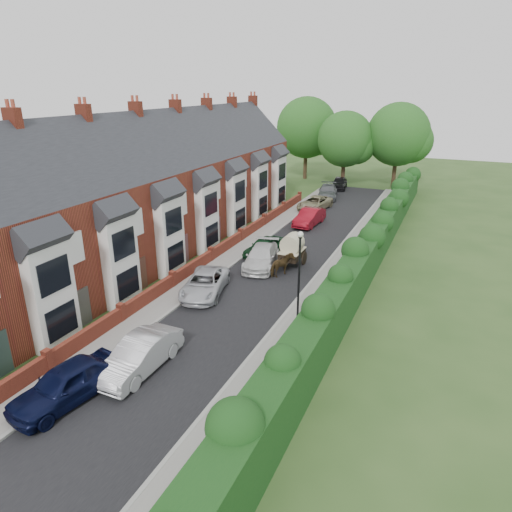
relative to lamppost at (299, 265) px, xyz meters
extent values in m
plane|color=#2D4C1E|center=(-3.40, -4.00, -3.30)|extent=(140.00, 140.00, 0.00)
cube|color=black|center=(-3.90, 7.00, -3.29)|extent=(6.00, 58.00, 0.02)
cube|color=gray|center=(0.20, 7.00, -3.24)|extent=(2.20, 58.00, 0.12)
cube|color=gray|center=(-7.75, 7.00, -3.24)|extent=(1.70, 58.00, 0.12)
cube|color=#9B9B95|center=(-0.85, 7.00, -3.23)|extent=(0.18, 58.00, 0.13)
cube|color=#9B9B95|center=(-6.95, 7.00, -3.23)|extent=(0.18, 58.00, 0.13)
cube|color=#133E16|center=(2.00, 7.00, -2.05)|extent=(1.50, 58.00, 2.50)
cube|color=brown|center=(-14.40, 6.00, -0.05)|extent=(8.00, 40.00, 6.50)
cube|color=#24262B|center=(-14.40, 6.00, 3.20)|extent=(8.00, 40.20, 8.00)
cube|color=#3F2D2D|center=(-10.36, -10.00, -2.25)|extent=(0.08, 0.90, 2.10)
cube|color=white|center=(-10.05, -7.10, -0.70)|extent=(0.70, 2.40, 5.20)
cube|color=black|center=(-9.68, -7.10, -1.90)|extent=(0.06, 1.80, 1.60)
cube|color=black|center=(-9.68, -7.10, 0.50)|extent=(0.06, 1.80, 1.60)
cube|color=#24262B|center=(-10.20, -7.10, 2.30)|extent=(1.70, 2.60, 1.70)
cube|color=#3F2D2D|center=(-10.36, -5.00, -2.25)|extent=(0.08, 0.90, 2.10)
cube|color=white|center=(-10.35, -5.10, 1.10)|extent=(0.12, 1.20, 1.60)
cube|color=white|center=(-10.05, -2.10, -0.70)|extent=(0.70, 2.40, 5.20)
cube|color=black|center=(-9.68, -2.10, -1.90)|extent=(0.06, 1.80, 1.60)
cube|color=black|center=(-9.68, -2.10, 0.50)|extent=(0.06, 1.80, 1.60)
cube|color=#24262B|center=(-10.20, -2.10, 2.30)|extent=(1.70, 2.60, 1.70)
cube|color=#3F2D2D|center=(-10.36, 0.00, -2.25)|extent=(0.08, 0.90, 2.10)
cube|color=white|center=(-10.35, -0.10, 1.10)|extent=(0.12, 1.20, 1.60)
cube|color=white|center=(-10.05, 2.90, -0.70)|extent=(0.70, 2.40, 5.20)
cube|color=black|center=(-9.68, 2.90, -1.90)|extent=(0.06, 1.80, 1.60)
cube|color=black|center=(-9.68, 2.90, 0.50)|extent=(0.06, 1.80, 1.60)
cube|color=#24262B|center=(-10.20, 2.90, 2.30)|extent=(1.70, 2.60, 1.70)
cube|color=#3F2D2D|center=(-10.36, 5.00, -2.25)|extent=(0.08, 0.90, 2.10)
cube|color=white|center=(-10.35, 4.90, 1.10)|extent=(0.12, 1.20, 1.60)
cube|color=white|center=(-10.05, 7.90, -0.70)|extent=(0.70, 2.40, 5.20)
cube|color=black|center=(-9.68, 7.90, -1.90)|extent=(0.06, 1.80, 1.60)
cube|color=black|center=(-9.68, 7.90, 0.50)|extent=(0.06, 1.80, 1.60)
cube|color=#24262B|center=(-10.20, 7.90, 2.30)|extent=(1.70, 2.60, 1.70)
cube|color=#3F2D2D|center=(-10.36, 10.00, -2.25)|extent=(0.08, 0.90, 2.10)
cube|color=white|center=(-10.35, 9.90, 1.10)|extent=(0.12, 1.20, 1.60)
cube|color=white|center=(-10.05, 12.90, -0.70)|extent=(0.70, 2.40, 5.20)
cube|color=black|center=(-9.68, 12.90, -1.90)|extent=(0.06, 1.80, 1.60)
cube|color=black|center=(-9.68, 12.90, 0.50)|extent=(0.06, 1.80, 1.60)
cube|color=#24262B|center=(-10.20, 12.90, 2.30)|extent=(1.70, 2.60, 1.70)
cube|color=#3F2D2D|center=(-10.36, 15.00, -2.25)|extent=(0.08, 0.90, 2.10)
cube|color=white|center=(-10.35, 14.90, 1.10)|extent=(0.12, 1.20, 1.60)
cube|color=white|center=(-10.05, 17.90, -0.70)|extent=(0.70, 2.40, 5.20)
cube|color=black|center=(-9.68, 17.90, -1.90)|extent=(0.06, 1.80, 1.60)
cube|color=black|center=(-9.68, 17.90, 0.50)|extent=(0.06, 1.80, 1.60)
cube|color=#24262B|center=(-10.20, 17.90, 2.30)|extent=(1.70, 2.60, 1.70)
cube|color=#3F2D2D|center=(-10.36, 20.00, -2.25)|extent=(0.08, 0.90, 2.10)
cube|color=white|center=(-10.35, 19.90, 1.10)|extent=(0.12, 1.20, 1.60)
cube|color=white|center=(-10.05, 22.90, -0.70)|extent=(0.70, 2.40, 5.20)
cube|color=black|center=(-9.68, 22.90, -1.90)|extent=(0.06, 1.80, 1.60)
cube|color=black|center=(-9.68, 22.90, 0.50)|extent=(0.06, 1.80, 1.60)
cube|color=#24262B|center=(-10.20, 22.90, 2.30)|extent=(1.70, 2.60, 1.70)
cube|color=#3F2D2D|center=(-10.36, 25.00, -2.25)|extent=(0.08, 0.90, 2.10)
cube|color=white|center=(-10.35, 24.90, 1.10)|extent=(0.12, 1.20, 1.60)
cube|color=maroon|center=(-14.40, -4.00, 7.00)|extent=(0.90, 0.50, 1.60)
cylinder|color=brown|center=(-14.60, -4.00, 7.95)|extent=(0.20, 0.20, 0.50)
cylinder|color=brown|center=(-14.20, -4.00, 7.95)|extent=(0.20, 0.20, 0.50)
cube|color=maroon|center=(-14.40, 1.00, 7.00)|extent=(0.90, 0.50, 1.60)
cylinder|color=brown|center=(-14.60, 1.00, 7.95)|extent=(0.20, 0.20, 0.50)
cylinder|color=brown|center=(-14.20, 1.00, 7.95)|extent=(0.20, 0.20, 0.50)
cube|color=maroon|center=(-14.40, 6.00, 7.00)|extent=(0.90, 0.50, 1.60)
cylinder|color=brown|center=(-14.60, 6.00, 7.95)|extent=(0.20, 0.20, 0.50)
cylinder|color=brown|center=(-14.20, 6.00, 7.95)|extent=(0.20, 0.20, 0.50)
cube|color=maroon|center=(-14.40, 11.00, 7.00)|extent=(0.90, 0.50, 1.60)
cylinder|color=brown|center=(-14.60, 11.00, 7.95)|extent=(0.20, 0.20, 0.50)
cylinder|color=brown|center=(-14.20, 11.00, 7.95)|extent=(0.20, 0.20, 0.50)
cube|color=maroon|center=(-14.40, 16.00, 7.00)|extent=(0.90, 0.50, 1.60)
cylinder|color=brown|center=(-14.60, 16.00, 7.95)|extent=(0.20, 0.20, 0.50)
cylinder|color=brown|center=(-14.20, 16.00, 7.95)|extent=(0.20, 0.20, 0.50)
cube|color=maroon|center=(-14.40, 21.00, 7.00)|extent=(0.90, 0.50, 1.60)
cylinder|color=brown|center=(-14.60, 21.00, 7.95)|extent=(0.20, 0.20, 0.50)
cylinder|color=brown|center=(-14.20, 21.00, 7.95)|extent=(0.20, 0.20, 0.50)
cube|color=maroon|center=(-14.40, 26.00, 7.00)|extent=(0.90, 0.50, 1.60)
cylinder|color=brown|center=(-14.60, 26.00, 7.95)|extent=(0.20, 0.20, 0.50)
cylinder|color=brown|center=(-14.20, 26.00, 7.95)|extent=(0.20, 0.20, 0.50)
cube|color=maroon|center=(-8.75, -6.50, -2.85)|extent=(0.30, 4.70, 0.90)
cube|color=maroon|center=(-8.75, -1.50, -2.85)|extent=(0.30, 4.70, 0.90)
cube|color=maroon|center=(-8.75, 3.50, -2.85)|extent=(0.30, 4.70, 0.90)
cube|color=maroon|center=(-8.75, 8.50, -2.85)|extent=(0.30, 4.70, 0.90)
cube|color=maroon|center=(-8.75, 13.50, -2.85)|extent=(0.30, 4.70, 0.90)
cube|color=maroon|center=(-8.75, 18.50, -2.85)|extent=(0.30, 4.70, 0.90)
cube|color=maroon|center=(-8.75, 23.50, -2.85)|extent=(0.30, 4.70, 0.90)
cube|color=maroon|center=(-8.75, -9.00, -2.75)|extent=(0.35, 0.35, 1.10)
cube|color=maroon|center=(-8.75, -4.00, -2.75)|extent=(0.35, 0.35, 1.10)
cube|color=maroon|center=(-8.75, 1.00, -2.75)|extent=(0.35, 0.35, 1.10)
cube|color=maroon|center=(-8.75, 6.00, -2.75)|extent=(0.35, 0.35, 1.10)
cube|color=maroon|center=(-8.75, 11.00, -2.75)|extent=(0.35, 0.35, 1.10)
cube|color=maroon|center=(-8.75, 16.00, -2.75)|extent=(0.35, 0.35, 1.10)
cube|color=maroon|center=(-8.75, 21.00, -2.75)|extent=(0.35, 0.35, 1.10)
cube|color=maroon|center=(-8.75, 26.00, -2.75)|extent=(0.35, 0.35, 1.10)
cylinder|color=black|center=(0.00, 0.00, -0.90)|extent=(0.12, 0.12, 4.80)
cylinder|color=black|center=(0.00, 0.00, 1.55)|extent=(0.20, 0.20, 0.10)
sphere|color=silver|center=(0.00, 0.00, 1.70)|extent=(0.32, 0.32, 0.32)
cylinder|color=#332316|center=(-6.40, 36.00, -0.92)|extent=(0.50, 0.50, 4.75)
sphere|color=#22531B|center=(-6.40, 36.00, 2.59)|extent=(6.80, 6.80, 6.80)
sphere|color=#22531B|center=(-5.04, 36.30, 1.93)|extent=(4.76, 4.76, 4.76)
cylinder|color=#332316|center=(-0.40, 38.00, -0.67)|extent=(0.50, 0.50, 5.25)
sphere|color=#22531B|center=(-0.40, 38.00, 3.21)|extent=(7.60, 7.60, 7.60)
sphere|color=#22531B|center=(1.12, 38.30, 2.48)|extent=(5.32, 5.32, 5.32)
cylinder|color=#332316|center=(-12.40, 39.00, -0.55)|extent=(0.50, 0.50, 5.50)
sphere|color=#22531B|center=(-12.40, 39.00, 3.52)|extent=(8.00, 8.00, 8.00)
sphere|color=#22531B|center=(-10.80, 39.30, 2.75)|extent=(5.60, 5.60, 5.60)
imported|color=black|center=(-6.40, -10.20, -2.49)|extent=(2.69, 4.98, 1.61)
imported|color=silver|center=(-5.00, -7.24, -2.52)|extent=(1.69, 4.75, 1.56)
imported|color=silver|center=(-6.40, 1.00, -2.61)|extent=(3.41, 5.32, 1.36)
imported|color=silver|center=(-5.00, 6.60, -2.57)|extent=(3.04, 5.33, 1.46)
imported|color=#113A1C|center=(-5.73, 8.84, -2.62)|extent=(2.42, 4.24, 1.36)
imported|color=maroon|center=(-5.00, 17.80, -2.53)|extent=(1.93, 4.73, 1.53)
imported|color=tan|center=(-6.21, 23.40, -2.62)|extent=(3.00, 5.19, 1.36)
imported|color=#565A5D|center=(-6.39, 29.00, -2.56)|extent=(3.14, 5.40, 1.47)
imported|color=black|center=(-6.40, 34.40, -2.56)|extent=(2.34, 4.51, 1.47)
imported|color=#412F17|center=(-3.03, 5.55, -2.53)|extent=(1.41, 1.99, 1.54)
cube|color=black|center=(-3.03, 7.50, -2.37)|extent=(1.31, 2.19, 0.55)
cylinder|color=#BEB594|center=(-3.03, 7.50, -1.60)|extent=(1.42, 1.37, 1.42)
cube|color=#BEB594|center=(-3.03, 7.50, -2.09)|extent=(1.45, 2.25, 0.04)
cylinder|color=black|center=(-3.74, 8.16, -2.80)|extent=(0.09, 0.99, 0.99)
cylinder|color=black|center=(-2.32, 8.16, -2.80)|extent=(0.09, 0.99, 0.99)
cylinder|color=black|center=(-3.41, 6.29, -2.31)|extent=(0.06, 1.97, 0.06)
cylinder|color=black|center=(-2.64, 6.29, -2.31)|extent=(0.06, 1.97, 0.06)
camera|label=1|loc=(6.92, -21.22, 8.88)|focal=32.00mm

